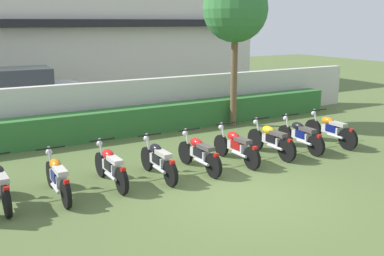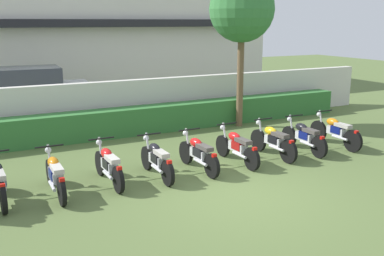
% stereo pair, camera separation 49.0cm
% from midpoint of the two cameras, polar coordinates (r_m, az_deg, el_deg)
% --- Properties ---
extents(ground, '(60.00, 60.00, 0.00)m').
position_cam_midpoint_polar(ground, '(9.51, 4.93, -8.37)').
color(ground, '#566B38').
extents(building, '(20.95, 6.50, 6.59)m').
position_cam_midpoint_polar(building, '(24.28, -18.37, 12.29)').
color(building, silver).
rests_on(building, ground).
extents(compound_wall, '(19.90, 0.30, 1.66)m').
position_cam_midpoint_polar(compound_wall, '(14.93, -9.58, 2.89)').
color(compound_wall, silver).
rests_on(compound_wall, ground).
extents(hedge_row, '(15.92, 0.70, 0.87)m').
position_cam_midpoint_polar(hedge_row, '(14.37, -8.53, 0.89)').
color(hedge_row, '#337033').
rests_on(hedge_row, ground).
extents(parked_car, '(4.58, 2.25, 1.89)m').
position_cam_midpoint_polar(parked_car, '(17.61, -22.24, 4.02)').
color(parked_car, silver).
rests_on(parked_car, ground).
extents(tree_near_inspector, '(2.16, 2.16, 5.01)m').
position_cam_midpoint_polar(tree_near_inspector, '(15.17, 4.65, 14.82)').
color(tree_near_inspector, brown).
rests_on(tree_near_inspector, ground).
extents(motorcycle_in_row_0, '(0.60, 1.82, 0.96)m').
position_cam_midpoint_polar(motorcycle_in_row_0, '(9.57, -24.77, -6.61)').
color(motorcycle_in_row_0, black).
rests_on(motorcycle_in_row_0, ground).
extents(motorcycle_in_row_1, '(0.60, 1.89, 0.95)m').
position_cam_midpoint_polar(motorcycle_in_row_1, '(9.63, -18.30, -5.96)').
color(motorcycle_in_row_1, black).
rests_on(motorcycle_in_row_1, ground).
extents(motorcycle_in_row_2, '(0.60, 1.86, 0.95)m').
position_cam_midpoint_polar(motorcycle_in_row_2, '(10.01, -11.81, -4.79)').
color(motorcycle_in_row_2, black).
rests_on(motorcycle_in_row_2, ground).
extents(motorcycle_in_row_3, '(0.60, 1.83, 0.95)m').
position_cam_midpoint_polar(motorcycle_in_row_3, '(10.29, -5.72, -4.06)').
color(motorcycle_in_row_3, black).
rests_on(motorcycle_in_row_3, ground).
extents(motorcycle_in_row_4, '(0.60, 1.83, 0.95)m').
position_cam_midpoint_polar(motorcycle_in_row_4, '(10.74, -0.39, -3.24)').
color(motorcycle_in_row_4, black).
rests_on(motorcycle_in_row_4, ground).
extents(motorcycle_in_row_5, '(0.60, 1.91, 0.95)m').
position_cam_midpoint_polar(motorcycle_in_row_5, '(11.39, 4.47, -2.31)').
color(motorcycle_in_row_5, black).
rests_on(motorcycle_in_row_5, ground).
extents(motorcycle_in_row_6, '(0.60, 1.88, 0.97)m').
position_cam_midpoint_polar(motorcycle_in_row_6, '(12.06, 8.97, -1.48)').
color(motorcycle_in_row_6, black).
rests_on(motorcycle_in_row_6, ground).
extents(motorcycle_in_row_7, '(0.60, 1.87, 0.95)m').
position_cam_midpoint_polar(motorcycle_in_row_7, '(12.73, 12.68, -0.89)').
color(motorcycle_in_row_7, black).
rests_on(motorcycle_in_row_7, ground).
extents(motorcycle_in_row_8, '(0.60, 1.97, 0.97)m').
position_cam_midpoint_polar(motorcycle_in_row_8, '(13.56, 16.35, -0.18)').
color(motorcycle_in_row_8, black).
rests_on(motorcycle_in_row_8, ground).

